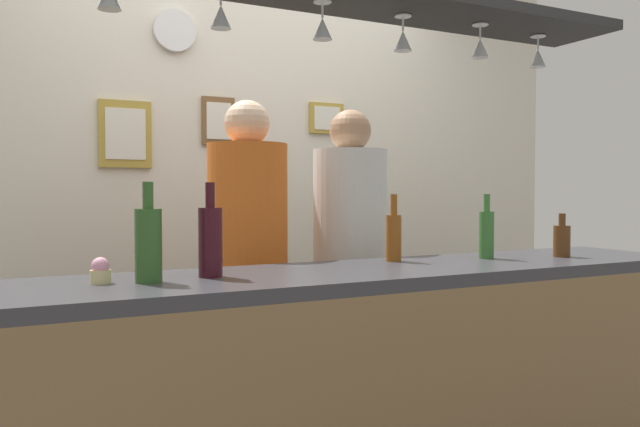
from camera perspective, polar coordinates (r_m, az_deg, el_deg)
back_wall at (r=3.54m, az=-7.28°, el=2.73°), size 4.40×0.06×2.60m
bar_counter at (r=2.18m, az=7.32°, el=-13.66°), size 2.70×0.55×0.99m
overhead_glass_rack at (r=2.37m, az=4.58°, el=18.78°), size 2.20×0.36×0.04m
hanging_wineglass_left at (r=2.16m, az=-9.00°, el=17.35°), size 0.07×0.07×0.13m
hanging_wineglass_center_left at (r=2.28m, az=0.22°, el=16.56°), size 0.07×0.07×0.13m
hanging_wineglass_center at (r=2.47m, az=7.54°, el=15.39°), size 0.07×0.07×0.13m
hanging_wineglass_center_right at (r=2.65m, az=14.35°, el=14.43°), size 0.07×0.07×0.13m
hanging_wineglass_right at (r=2.90m, az=19.19°, el=13.27°), size 0.07×0.07×0.13m
person_left_orange_shirt at (r=2.69m, az=-6.59°, el=-3.71°), size 0.34×0.34×1.64m
person_right_white_patterned_shirt at (r=2.90m, az=2.74°, el=-3.43°), size 0.34×0.34×1.63m
bottle_wine_dark_red at (r=2.01m, az=-9.93°, el=-2.38°), size 0.08×0.08×0.30m
bottle_beer_brown_stubby at (r=2.78m, az=21.13°, el=-2.25°), size 0.07×0.07×0.18m
bottle_champagne_green at (r=1.93m, az=-15.33°, el=-2.60°), size 0.08×0.08×0.30m
bottle_beer_amber_tall at (r=2.45m, az=6.72°, el=-2.00°), size 0.06×0.06×0.26m
bottle_beer_green_import at (r=2.61m, az=14.89°, el=-1.72°), size 0.06×0.06×0.26m
cupcake at (r=1.96m, az=-19.33°, el=-4.99°), size 0.06×0.06×0.08m
picture_frame_crest at (r=3.48m, az=-9.22°, el=8.29°), size 0.18×0.02×0.26m
picture_frame_upper_small at (r=3.73m, az=0.60°, el=8.64°), size 0.22×0.02×0.18m
picture_frame_caricature at (r=3.36m, az=-17.28°, el=6.91°), size 0.26×0.02×0.34m
wall_clock at (r=3.49m, az=-13.07°, el=15.90°), size 0.22×0.03×0.22m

